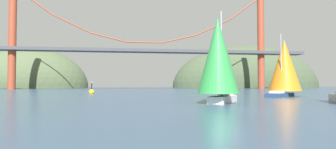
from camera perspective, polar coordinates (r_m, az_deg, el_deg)
The scene contains 7 objects.
ground_plane at distance 23.21m, azimuth 11.04°, elevation -6.53°, with size 360.00×360.00×0.00m, color #2D4760.
headland_left at distance 163.81m, azimuth -25.22°, elevation -2.37°, with size 57.31×44.00×40.20m, color #4C5B3D.
headland_right at distance 170.81m, azimuth 14.95°, elevation -2.46°, with size 83.85×44.00×47.29m, color #425138.
suspension_bridge at distance 118.03m, azimuth -4.63°, elevation 5.44°, with size 134.65×6.00×38.94m.
sailboat_orange_sail at distance 49.66m, azimuth 21.61°, elevation 1.47°, with size 8.31×7.84×9.66m.
sailboat_green_sail at distance 29.42m, azimuth 9.70°, elevation 3.16°, with size 6.33×7.71×9.40m.
channel_buoy at distance 61.26m, azimuth -14.59°, elevation -3.25°, with size 1.10×1.10×2.64m.
Camera 1 is at (-7.69, -21.82, 1.89)m, focal length 31.48 mm.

